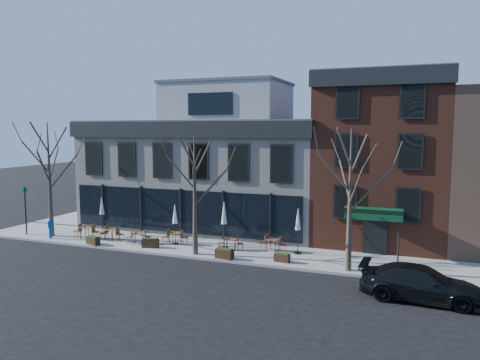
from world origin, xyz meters
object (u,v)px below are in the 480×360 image
(parked_sedan, at_px, (421,283))
(cafe_set_0, at_px, (87,231))
(call_box, at_px, (50,228))
(umbrella_0, at_px, (102,208))

(parked_sedan, distance_m, cafe_set_0, 21.61)
(cafe_set_0, bearing_deg, call_box, -159.86)
(call_box, xyz_separation_m, umbrella_0, (2.45, 2.43, 1.18))
(cafe_set_0, xyz_separation_m, umbrella_0, (0.10, 1.57, 1.37))
(parked_sedan, relative_size, call_box, 4.00)
(call_box, bearing_deg, parked_sedan, -7.05)
(parked_sedan, xyz_separation_m, umbrella_0, (-21.17, 5.35, 1.26))
(call_box, xyz_separation_m, cafe_set_0, (2.34, 0.86, -0.19))
(parked_sedan, bearing_deg, umbrella_0, 78.35)
(cafe_set_0, relative_size, umbrella_0, 0.72)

